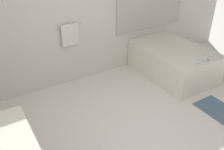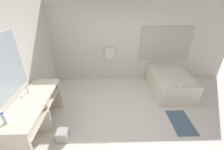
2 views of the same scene
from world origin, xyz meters
name	(u,v)px [view 2 (image 2 of 2)]	position (x,y,z in m)	size (l,w,h in m)	color
ground_plane	(124,123)	(0.00, 0.00, 0.00)	(16.00, 16.00, 0.00)	silver
wall_back_with_blinds	(120,42)	(0.05, 2.23, 1.35)	(7.40, 0.13, 2.70)	silver
wall_left_with_mirror	(11,74)	(-2.23, 0.00, 1.35)	(0.08, 7.40, 2.70)	silver
vanity_counter	(35,108)	(-1.87, -0.17, 0.66)	(0.62, 1.67, 0.89)	beige
sink_faucet	(27,89)	(-2.05, 0.05, 0.97)	(0.09, 0.04, 0.18)	silver
bathtub	(169,81)	(1.55, 1.37, 0.33)	(1.09, 1.64, 0.72)	silver
water_bottle_1	(4,119)	(-2.00, -0.81, 0.99)	(0.06, 0.06, 0.22)	silver
waste_bin	(63,135)	(-1.32, -0.41, 0.12)	(0.22, 0.22, 0.24)	#B2B2B2
bath_mat	(181,122)	(1.38, -0.01, 0.01)	(0.48, 0.81, 0.02)	slate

